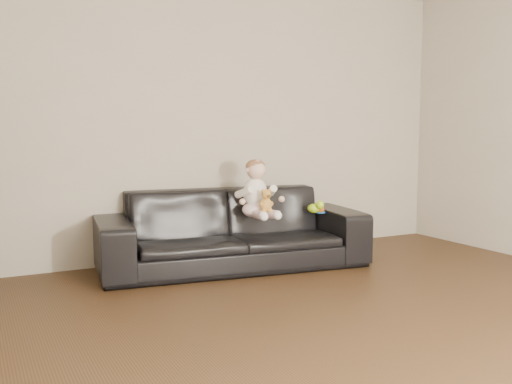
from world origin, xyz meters
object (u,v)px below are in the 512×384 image
teddy_bear (266,201)px  toy_green (313,208)px  toy_rattle (321,209)px  toy_blue_disc (320,212)px  baby (257,192)px  sofa (232,229)px

teddy_bear → toy_green: size_ratio=1.56×
toy_green → toy_rattle: 0.07m
toy_rattle → toy_blue_disc: bearing=62.9°
baby → toy_blue_disc: baby is taller
baby → toy_rattle: baby is taller
teddy_bear → toy_rattle: (0.62, 0.12, -0.12)m
sofa → toy_blue_disc: (0.82, -0.14, 0.11)m
toy_rattle → toy_blue_disc: size_ratio=0.79×
toy_green → baby: bearing=179.6°
baby → toy_green: size_ratio=4.01×
toy_green → toy_rattle: toy_green is taller
toy_rattle → sofa: bearing=168.9°
toy_blue_disc → toy_rattle: bearing=-117.1°
teddy_bear → toy_rattle: size_ratio=2.75×
teddy_bear → toy_rattle: 0.65m
toy_green → toy_blue_disc: toy_green is taller
sofa → toy_blue_disc: size_ratio=25.62×
toy_blue_disc → teddy_bear: bearing=-168.0°
baby → teddy_bear: 0.16m
toy_rattle → toy_blue_disc: 0.04m
sofa → toy_rattle: size_ratio=32.25×
toy_green → toy_blue_disc: (0.07, -0.01, -0.04)m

